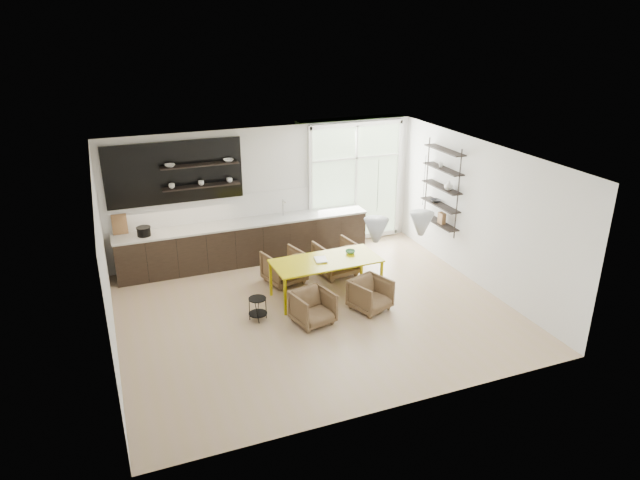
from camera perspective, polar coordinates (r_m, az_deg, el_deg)
The scene contains 11 objects.
room at distance 11.20m, azimuth 0.23°, elevation 2.52°, with size 7.02×6.01×2.91m.
kitchen_run at distance 12.57m, azimuth -7.89°, elevation 0.31°, with size 5.54×0.69×2.75m.
right_shelving at distance 12.45m, azimuth 12.12°, elevation 4.95°, with size 0.26×1.22×1.90m.
dining_table at distance 10.93m, azimuth 0.60°, elevation -2.27°, with size 2.09×0.98×0.76m.
armchair_back_left at distance 11.65m, azimuth -3.63°, elevation -2.69°, with size 0.72×0.74×0.68m, color brown.
armchair_back_right at distance 11.98m, azimuth 1.60°, elevation -1.82°, with size 0.77×0.79×0.72m, color brown.
armchair_front_left at distance 10.16m, azimuth -0.73°, elevation -6.77°, with size 0.65×0.67×0.61m, color brown.
armchair_front_right at distance 10.64m, azimuth 5.06°, elevation -5.47°, with size 0.65×0.66×0.60m, color brown.
wire_stool at distance 10.34m, azimuth -6.26°, elevation -6.56°, with size 0.34×0.34×0.43m.
table_book at distance 10.87m, azimuth -0.52°, elevation -2.03°, with size 0.22×0.30×0.03m, color white.
table_bowl at distance 11.22m, azimuth 3.05°, elevation -1.18°, with size 0.19×0.19×0.06m, color #478152.
Camera 1 is at (-3.33, -8.72, 5.17)m, focal length 32.00 mm.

